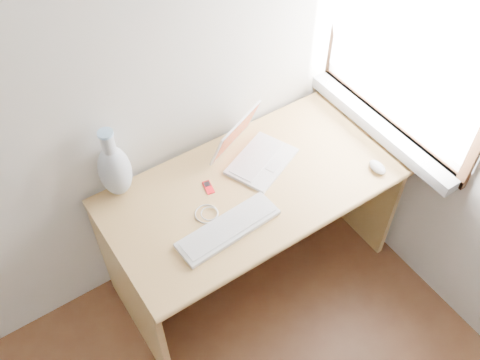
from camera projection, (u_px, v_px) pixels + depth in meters
window at (405, 40)px, 2.25m from camera, size 0.11×0.99×1.10m
desk at (243, 201)px, 2.65m from camera, size 1.38×0.69×0.73m
laptop at (257, 150)px, 2.52m from camera, size 0.38×0.38×0.22m
external_keyboard at (228, 228)px, 2.27m from camera, size 0.47×0.17×0.02m
mouse at (377, 167)px, 2.49m from camera, size 0.07×0.10×0.03m
ipod at (208, 187)px, 2.43m from camera, size 0.05×0.08×0.01m
cable_coil at (207, 214)px, 2.33m from camera, size 0.13×0.13×0.01m
remote at (188, 248)px, 2.22m from camera, size 0.05×0.09×0.01m
vase at (115, 169)px, 2.31m from camera, size 0.14×0.14×0.37m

